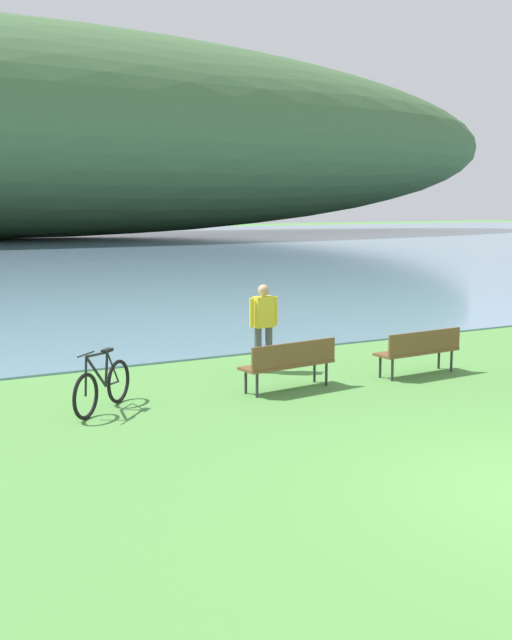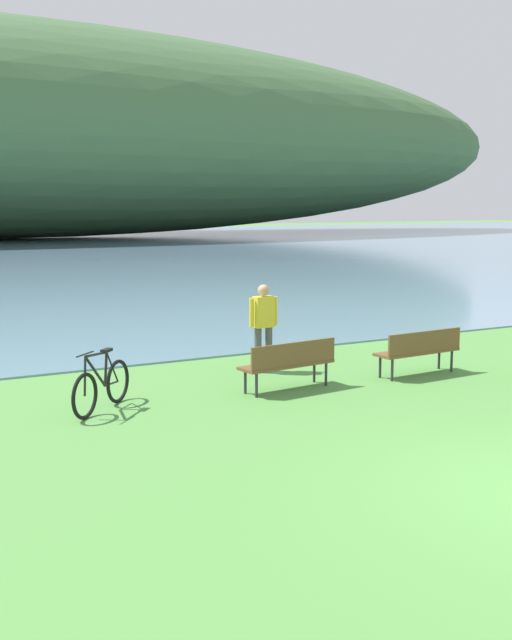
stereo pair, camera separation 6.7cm
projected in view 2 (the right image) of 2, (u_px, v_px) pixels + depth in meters
The scene contains 5 objects.
distant_hillside at pixel (7, 130), 69.54m from camera, with size 109.11×28.00×18.95m, color #42663D.
park_bench_near_camera at pixel (289, 361), 13.79m from camera, with size 1.84×0.68×0.88m.
park_bench_further_along at pixel (420, 349), 14.98m from camera, with size 1.83×0.59×0.88m.
bicycle_leaning_near_bench at pixel (102, 386), 12.47m from camera, with size 1.34×1.25×1.01m.
person_at_shoreline at pixel (263, 322), 15.25m from camera, with size 0.61×0.22×1.71m.
Camera 2 is at (-7.26, -5.67, 3.28)m, focal length 44.37 mm.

